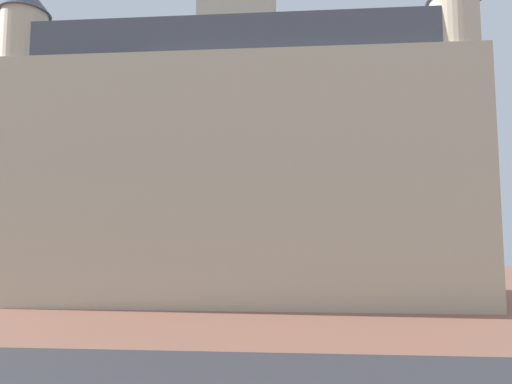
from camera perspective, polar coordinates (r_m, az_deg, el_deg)
ground_plane at (r=14.96m, az=1.38°, el=-20.95°), size 120.00×120.00×0.00m
landmark_building at (r=33.35m, az=-1.98°, el=3.36°), size 29.92×13.26×29.76m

